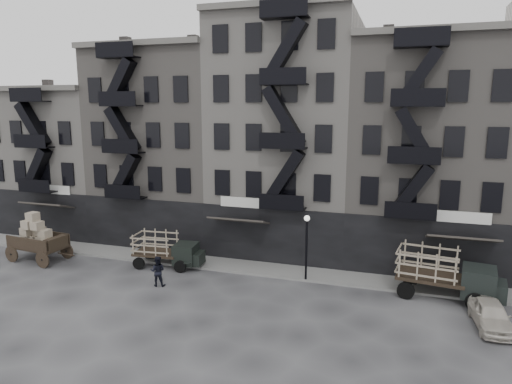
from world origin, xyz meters
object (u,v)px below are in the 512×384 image
(car_east, at_px, (491,315))
(pedestrian_mid, at_px, (158,271))
(horse, at_px, (26,239))
(wagon, at_px, (36,233))
(stake_truck_east, at_px, (446,271))
(stake_truck_west, at_px, (166,248))

(car_east, xyz_separation_m, pedestrian_mid, (-18.50, -0.34, 0.28))
(horse, bearing_deg, wagon, -101.06)
(wagon, xyz_separation_m, stake_truck_east, (27.14, 1.85, -0.36))
(horse, height_order, stake_truck_west, stake_truck_west)
(stake_truck_west, relative_size, pedestrian_mid, 2.59)
(stake_truck_west, height_order, stake_truck_east, stake_truck_east)
(pedestrian_mid, bearing_deg, car_east, 166.42)
(car_east, height_order, pedestrian_mid, pedestrian_mid)
(wagon, bearing_deg, stake_truck_west, 15.98)
(horse, xyz_separation_m, stake_truck_west, (12.23, -0.25, 0.59))
(car_east, bearing_deg, stake_truck_east, 116.41)
(horse, xyz_separation_m, car_east, (31.86, -3.10, -0.10))
(car_east, bearing_deg, pedestrian_mid, 175.78)
(stake_truck_east, bearing_deg, car_east, -50.37)
(wagon, height_order, pedestrian_mid, wagon)
(horse, distance_m, wagon, 3.62)
(stake_truck_east, xyz_separation_m, pedestrian_mid, (-16.61, -3.41, -0.70))
(pedestrian_mid, bearing_deg, wagon, -23.06)
(horse, height_order, wagon, wagon)
(wagon, relative_size, car_east, 1.12)
(stake_truck_west, relative_size, car_east, 1.25)
(wagon, height_order, stake_truck_east, wagon)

